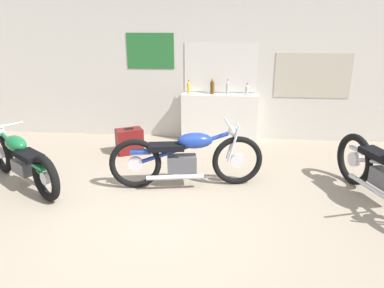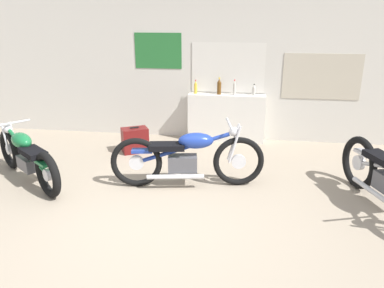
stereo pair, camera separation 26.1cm
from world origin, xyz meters
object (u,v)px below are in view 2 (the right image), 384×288
at_px(bottle_left_center, 219,87).
at_px(motorcycle_blue, 187,157).
at_px(motorcycle_green, 27,156).
at_px(hard_case_darkred, 135,140).
at_px(bottle_right_center, 254,90).
at_px(bottle_center, 234,88).
at_px(bottle_leftmost, 196,88).

height_order(bottle_left_center, motorcycle_blue, bottle_left_center).
height_order(motorcycle_green, motorcycle_blue, motorcycle_blue).
distance_m(motorcycle_blue, hard_case_darkred, 1.72).
bearing_deg(bottle_right_center, motorcycle_green, -144.19).
height_order(bottle_center, motorcycle_green, bottle_center).
distance_m(bottle_center, bottle_right_center, 0.36).
bearing_deg(bottle_right_center, motorcycle_blue, -112.84).
height_order(bottle_left_center, bottle_center, bottle_left_center).
distance_m(bottle_left_center, bottle_right_center, 0.65).
xyz_separation_m(bottle_right_center, motorcycle_green, (-3.24, -2.34, -0.61)).
distance_m(bottle_leftmost, motorcycle_green, 3.23).
bearing_deg(hard_case_darkred, bottle_right_center, 23.71).
distance_m(bottle_leftmost, bottle_center, 0.73).
bearing_deg(bottle_leftmost, bottle_center, -1.33).
distance_m(bottle_center, hard_case_darkred, 2.08).
relative_size(bottle_leftmost, bottle_right_center, 1.22).
xyz_separation_m(bottle_center, motorcycle_blue, (-0.55, -2.14, -0.59)).
bearing_deg(motorcycle_blue, bottle_leftmost, 94.93).
xyz_separation_m(bottle_left_center, motorcycle_blue, (-0.26, -2.15, -0.61)).
bearing_deg(motorcycle_green, hard_case_darkred, 50.48).
bearing_deg(motorcycle_blue, hard_case_darkred, 132.37).
relative_size(bottle_right_center, hard_case_darkred, 0.40).
relative_size(bottle_center, motorcycle_green, 0.17).
bearing_deg(motorcycle_green, bottle_leftmost, 47.50).
bearing_deg(bottle_left_center, motorcycle_green, -138.04).
bearing_deg(motorcycle_green, bottle_right_center, 35.81).
xyz_separation_m(motorcycle_green, hard_case_darkred, (1.18, 1.43, -0.17)).
distance_m(bottle_leftmost, bottle_left_center, 0.45).
bearing_deg(hard_case_darkred, motorcycle_blue, -47.63).
relative_size(bottle_leftmost, bottle_center, 0.90).
relative_size(bottle_center, bottle_right_center, 1.35).
distance_m(bottle_right_center, motorcycle_green, 4.04).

